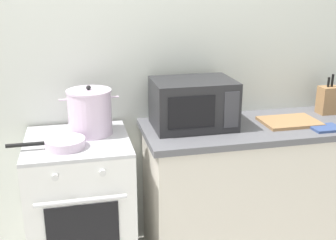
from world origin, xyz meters
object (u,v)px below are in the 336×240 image
(stock_pot, at_px, (90,112))
(microwave, at_px, (193,104))
(stove, at_px, (82,210))
(knife_block, at_px, (328,100))
(oven_mitt, at_px, (326,128))
(frying_pan, at_px, (64,143))
(cutting_board, at_px, (290,122))

(stock_pot, bearing_deg, microwave, -0.85)
(stove, height_order, knife_block, knife_block)
(oven_mitt, bearing_deg, frying_pan, 178.24)
(stove, xyz_separation_m, knife_block, (1.71, 0.14, 0.56))
(stock_pot, height_order, microwave, microwave)
(frying_pan, relative_size, microwave, 0.84)
(stock_pot, height_order, knife_block, stock_pot)
(stock_pot, bearing_deg, stove, -134.50)
(stock_pot, height_order, oven_mitt, stock_pot)
(stock_pot, bearing_deg, knife_block, 1.85)
(stove, distance_m, stock_pot, 0.61)
(stove, relative_size, knife_block, 3.33)
(stock_pot, xyz_separation_m, oven_mitt, (1.42, -0.25, -0.13))
(frying_pan, relative_size, knife_block, 1.52)
(frying_pan, xyz_separation_m, oven_mitt, (1.58, -0.05, -0.02))
(stock_pot, xyz_separation_m, cutting_board, (1.26, -0.09, -0.13))
(microwave, relative_size, cutting_board, 1.39)
(stock_pot, relative_size, microwave, 0.70)
(stock_pot, relative_size, oven_mitt, 1.93)
(frying_pan, bearing_deg, microwave, 13.46)
(cutting_board, bearing_deg, frying_pan, -175.52)
(cutting_board, bearing_deg, stock_pot, 176.04)
(cutting_board, xyz_separation_m, knife_block, (0.36, 0.14, 0.09))
(stock_pot, height_order, cutting_board, stock_pot)
(frying_pan, height_order, microwave, microwave)
(frying_pan, distance_m, knife_block, 1.80)
(stock_pot, distance_m, knife_block, 1.62)
(cutting_board, bearing_deg, stove, -179.95)
(stove, distance_m, oven_mitt, 1.59)
(frying_pan, height_order, cutting_board, frying_pan)
(stock_pot, distance_m, microwave, 0.63)
(stock_pot, distance_m, oven_mitt, 1.45)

